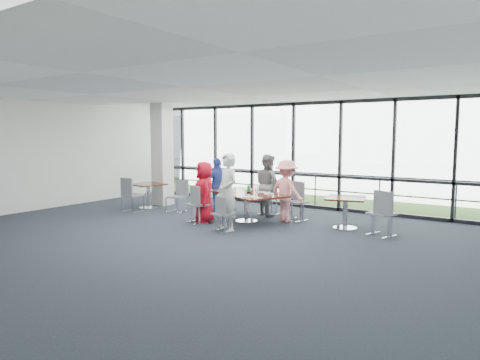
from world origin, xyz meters
The scene contains 40 objects.
floor centered at (0.00, 0.00, -0.01)m, with size 12.00×10.00×0.02m, color #1F262E.
ceiling centered at (0.00, 0.00, 3.20)m, with size 12.00×10.00×0.04m, color white.
wall_left centered at (-6.00, 0.00, 1.60)m, with size 0.10×10.00×3.20m, color silver.
curtain_wall_back centered at (0.00, 5.00, 1.60)m, with size 12.00×0.10×3.20m, color white.
structural_column centered at (-3.60, 3.00, 1.60)m, with size 0.50×0.50×3.20m, color silver.
apron centered at (0.00, 10.00, -0.02)m, with size 80.00×70.00×0.02m, color gray.
grass_strip centered at (0.00, 8.00, 0.01)m, with size 80.00×5.00×0.01m, color #315523.
hangar_aux centered at (-18.00, 28.00, 2.00)m, with size 10.00×6.00×4.00m, color silver.
guard_rail centered at (0.00, 5.60, 0.50)m, with size 0.06×0.06×12.00m, color #2D2D33.
main_table centered at (0.10, 2.18, 0.64)m, with size 2.46×1.99×0.75m.
side_table_left centered at (-3.48, 2.23, 0.64)m, with size 1.04×1.04×0.75m.
side_table_right centered at (2.49, 2.79, 0.64)m, with size 1.07×1.07×0.75m.
diner_near_left centered at (-0.75, 1.53, 0.77)m, with size 0.76×0.49×1.55m, color #AF0C1C.
diner_near_right centered at (0.29, 1.07, 0.90)m, with size 0.65×0.48×1.80m, color silver.
diner_far_left centered at (0.12, 3.26, 0.85)m, with size 0.82×0.51×1.69m, color slate.
diner_far_right centered at (0.94, 2.76, 0.79)m, with size 1.02×0.53×1.58m, color pink.
diner_end centered at (-1.25, 2.78, 0.78)m, with size 0.92×0.50×1.57m, color #2C4199.
chair_main_nl centered at (-0.83, 1.36, 0.47)m, with size 0.46×0.46×0.94m, color slate, non-canonical shape.
chair_main_nr centered at (0.28, 0.90, 0.41)m, with size 0.40×0.40×0.82m, color slate, non-canonical shape.
chair_main_fl centered at (0.10, 3.33, 0.47)m, with size 0.46×0.46×0.95m, color slate, non-canonical shape.
chair_main_fr centered at (1.10, 3.00, 0.49)m, with size 0.48×0.48×0.97m, color slate, non-canonical shape.
chair_main_end centered at (-1.32, 2.91, 0.43)m, with size 0.42×0.42×0.86m, color slate, non-canonical shape.
chair_spare_la centered at (-3.38, 1.53, 0.49)m, with size 0.48×0.48×0.98m, color slate, non-canonical shape.
chair_spare_lb centered at (-2.29, 2.20, 0.44)m, with size 0.43×0.43×0.89m, color slate, non-canonical shape.
chair_spare_r centered at (3.41, 2.49, 0.50)m, with size 0.49×0.49×1.00m, color slate, non-canonical shape.
plate_nl centered at (-0.61, 2.11, 0.76)m, with size 0.27×0.27×0.01m, color white.
plate_nr centered at (0.54, 1.56, 0.76)m, with size 0.27×0.27×0.01m, color white.
plate_fl centered at (-0.23, 2.75, 0.76)m, with size 0.25×0.25×0.01m, color white.
plate_fr centered at (0.71, 2.26, 0.76)m, with size 0.26×0.26×0.01m, color white.
plate_end centered at (-0.78, 2.60, 0.76)m, with size 0.27×0.27×0.01m, color white.
tumbler_a centered at (-0.20, 2.07, 0.82)m, with size 0.07×0.07×0.14m, color white.
tumbler_b centered at (0.32, 1.79, 0.82)m, with size 0.07×0.07×0.13m, color white.
tumbler_c centered at (0.25, 2.42, 0.83)m, with size 0.08×0.08×0.15m, color white.
tumbler_d centered at (-0.67, 2.35, 0.82)m, with size 0.07×0.07×0.13m, color white.
menu_a centered at (-0.22, 1.78, 0.75)m, with size 0.30×0.21×0.00m, color beige.
menu_b centered at (0.78, 1.57, 0.75)m, with size 0.27×0.19×0.00m, color beige.
menu_c centered at (0.42, 2.48, 0.75)m, with size 0.30×0.21×0.00m, color beige.
condiment_caddy centered at (0.18, 2.14, 0.77)m, with size 0.10×0.07×0.04m, color black.
ketchup_bottle centered at (0.11, 2.27, 0.84)m, with size 0.06×0.06×0.18m, color #970400.
green_bottle centered at (0.18, 2.14, 0.85)m, with size 0.05×0.05×0.20m, color #1C7020.
Camera 1 is at (5.93, -6.89, 2.21)m, focal length 32.00 mm.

